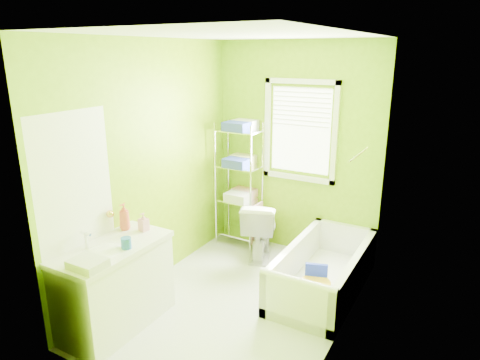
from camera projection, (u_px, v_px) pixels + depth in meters
The scene contains 9 objects.
ground at pixel (238, 301), 4.39m from camera, with size 2.90×2.90×0.00m, color silver.
room_envelope at pixel (238, 155), 3.94m from camera, with size 2.14×2.94×2.62m.
window at pixel (300, 126), 5.09m from camera, with size 0.92×0.05×1.22m.
door at pixel (79, 225), 3.76m from camera, with size 0.09×0.80×2.00m.
right_wall_decor at pixel (346, 197), 3.51m from camera, with size 0.04×1.48×1.17m.
bathtub at pixel (323, 276), 4.55m from camera, with size 0.74×1.59×0.51m.
toilet at pixel (260, 228), 5.28m from camera, with size 0.41×0.72×0.73m, color white.
vanity at pixel (115, 284), 3.90m from camera, with size 0.55×1.07×1.07m.
wire_shelf_unit at pixel (241, 171), 5.44m from camera, with size 0.56×0.44×1.64m.
Camera 1 is at (1.90, -3.34, 2.46)m, focal length 32.00 mm.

